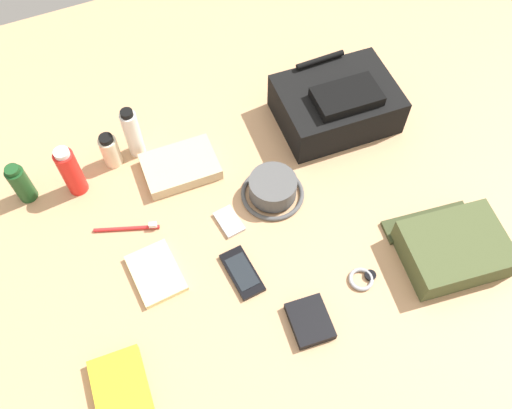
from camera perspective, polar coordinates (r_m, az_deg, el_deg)
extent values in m
cube|color=tan|center=(1.44, 0.00, -1.08)|extent=(2.64, 2.02, 0.02)
cube|color=black|center=(1.60, 8.40, 10.36)|extent=(0.34, 0.26, 0.12)
cube|color=black|center=(1.52, 9.51, 11.10)|extent=(0.19, 0.12, 0.03)
cylinder|color=black|center=(1.61, 6.74, 14.86)|extent=(0.15, 0.02, 0.02)
cube|color=#47512D|center=(1.42, 20.05, -4.42)|extent=(0.27, 0.22, 0.08)
cube|color=#394124|center=(1.48, 17.51, -1.79)|extent=(0.24, 0.10, 0.01)
cylinder|color=#515151|center=(1.43, 1.78, 1.83)|extent=(0.13, 0.13, 0.06)
torus|color=#515151|center=(1.46, 1.74, 1.16)|extent=(0.17, 0.17, 0.01)
cylinder|color=#19471E|center=(1.54, -23.39, 1.96)|extent=(0.05, 0.05, 0.11)
cylinder|color=#19471E|center=(1.49, -24.22, 3.30)|extent=(0.04, 0.04, 0.01)
cylinder|color=red|center=(1.49, -18.83, 3.23)|extent=(0.05, 0.05, 0.15)
cylinder|color=silver|center=(1.43, -19.74, 5.09)|extent=(0.04, 0.04, 0.01)
cylinder|color=beige|center=(1.54, -15.02, 5.41)|extent=(0.05, 0.05, 0.09)
cylinder|color=black|center=(1.50, -15.48, 6.65)|extent=(0.04, 0.04, 0.01)
cylinder|color=white|center=(1.52, -12.80, 7.23)|extent=(0.04, 0.04, 0.15)
cylinder|color=black|center=(1.46, -13.43, 9.28)|extent=(0.03, 0.03, 0.01)
cube|color=yellow|center=(1.28, -13.88, -18.75)|extent=(0.13, 0.19, 0.03)
cube|color=white|center=(1.28, -13.84, -18.78)|extent=(0.12, 0.18, 0.02)
cube|color=black|center=(1.35, -1.47, -7.16)|extent=(0.07, 0.14, 0.01)
cube|color=black|center=(1.34, -1.47, -7.04)|extent=(0.06, 0.10, 0.00)
cube|color=#B7B7BC|center=(1.41, -2.76, -1.96)|extent=(0.06, 0.09, 0.01)
cylinder|color=silver|center=(1.40, -2.54, -2.33)|extent=(0.03, 0.03, 0.00)
torus|color=#99999E|center=(1.36, 10.97, -7.71)|extent=(0.06, 0.06, 0.01)
cylinder|color=black|center=(1.37, 11.91, -7.29)|extent=(0.03, 0.03, 0.01)
cylinder|color=red|center=(1.44, -13.42, -2.47)|extent=(0.16, 0.07, 0.01)
cube|color=white|center=(1.42, -10.77, -2.12)|extent=(0.02, 0.02, 0.01)
cube|color=black|center=(1.30, 5.68, -12.09)|extent=(0.10, 0.12, 0.02)
cube|color=beige|center=(1.37, -10.46, -7.10)|extent=(0.12, 0.16, 0.02)
cube|color=#C6B289|center=(1.51, -7.94, 3.98)|extent=(0.20, 0.15, 0.04)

